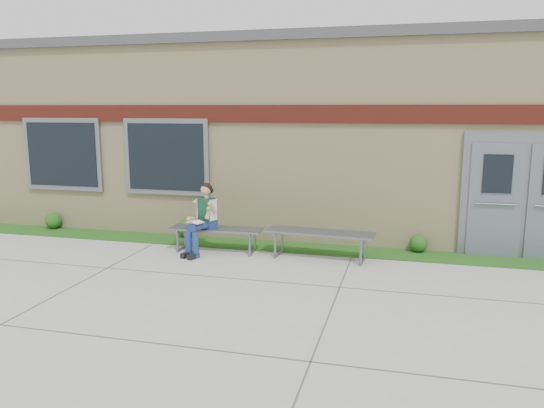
# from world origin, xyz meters

# --- Properties ---
(ground) EXTENTS (80.00, 80.00, 0.00)m
(ground) POSITION_xyz_m (0.00, 0.00, 0.00)
(ground) COLOR #9E9E99
(ground) RESTS_ON ground
(grass_strip) EXTENTS (16.00, 0.80, 0.02)m
(grass_strip) POSITION_xyz_m (0.00, 2.60, 0.01)
(grass_strip) COLOR #264913
(grass_strip) RESTS_ON ground
(school_building) EXTENTS (16.20, 6.22, 4.20)m
(school_building) POSITION_xyz_m (-0.00, 5.99, 2.10)
(school_building) COLOR beige
(school_building) RESTS_ON ground
(bench_left) EXTENTS (1.79, 0.57, 0.46)m
(bench_left) POSITION_xyz_m (-1.56, 2.00, 0.35)
(bench_left) COLOR slate
(bench_left) RESTS_ON ground
(bench_right) EXTENTS (2.00, 0.69, 0.51)m
(bench_right) POSITION_xyz_m (0.44, 2.00, 0.39)
(bench_right) COLOR slate
(bench_right) RESTS_ON ground
(girl) EXTENTS (0.55, 0.83, 1.33)m
(girl) POSITION_xyz_m (-1.76, 1.81, 0.70)
(girl) COLOR navy
(girl) RESTS_ON ground
(shrub_west) EXTENTS (0.36, 0.36, 0.36)m
(shrub_west) POSITION_xyz_m (-5.79, 2.85, 0.20)
(shrub_west) COLOR #264913
(shrub_west) RESTS_ON grass_strip
(shrub_mid) EXTENTS (0.39, 0.39, 0.39)m
(shrub_mid) POSITION_xyz_m (-2.54, 2.85, 0.21)
(shrub_mid) COLOR #264913
(shrub_mid) RESTS_ON grass_strip
(shrub_east) EXTENTS (0.33, 0.33, 0.33)m
(shrub_east) POSITION_xyz_m (2.19, 2.85, 0.19)
(shrub_east) COLOR #264913
(shrub_east) RESTS_ON grass_strip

